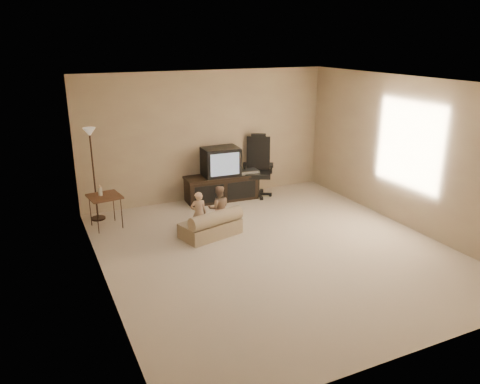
% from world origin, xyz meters
% --- Properties ---
extents(floor, '(5.50, 5.50, 0.00)m').
position_xyz_m(floor, '(0.00, 0.00, 0.00)').
color(floor, beige).
rests_on(floor, ground).
extents(room_shell, '(5.50, 5.50, 5.50)m').
position_xyz_m(room_shell, '(0.00, 0.00, 1.52)').
color(room_shell, white).
rests_on(room_shell, floor).
extents(tv_stand, '(1.49, 0.62, 1.05)m').
position_xyz_m(tv_stand, '(0.18, 2.49, 0.44)').
color(tv_stand, black).
rests_on(tv_stand, floor).
extents(office_chair, '(0.77, 0.78, 1.24)m').
position_xyz_m(office_chair, '(0.95, 2.42, 0.45)').
color(office_chair, black).
rests_on(office_chair, floor).
extents(side_table, '(0.57, 0.57, 0.76)m').
position_xyz_m(side_table, '(-2.16, 2.01, 0.55)').
color(side_table, brown).
rests_on(side_table, floor).
extents(floor_lamp, '(0.26, 0.26, 1.64)m').
position_xyz_m(floor_lamp, '(-2.23, 2.44, 1.20)').
color(floor_lamp, black).
rests_on(floor_lamp, floor).
extents(child_sofa, '(1.05, 0.75, 0.46)m').
position_xyz_m(child_sofa, '(-0.67, 0.88, 0.19)').
color(child_sofa, '#9E896B').
rests_on(child_sofa, floor).
extents(toddler_left, '(0.29, 0.24, 0.73)m').
position_xyz_m(toddler_left, '(-0.83, 1.05, 0.36)').
color(toddler_left, tan).
rests_on(toddler_left, floor).
extents(toddler_right, '(0.41, 0.30, 0.77)m').
position_xyz_m(toddler_right, '(-0.46, 1.09, 0.38)').
color(toddler_right, tan).
rests_on(toddler_right, floor).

